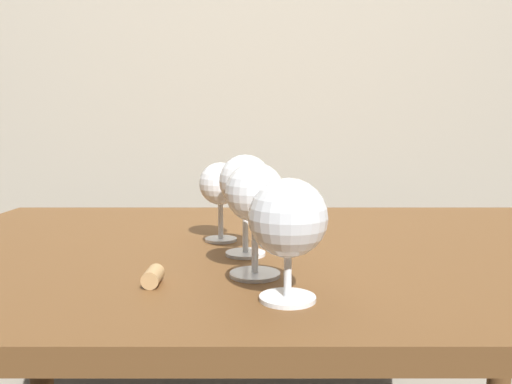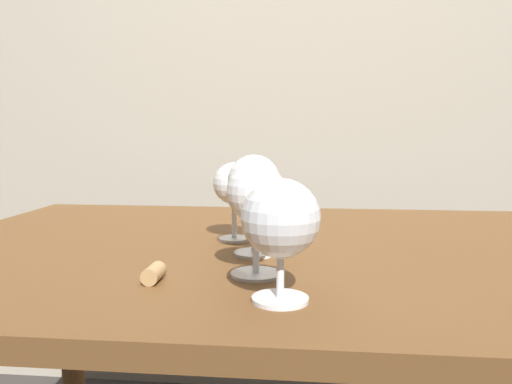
# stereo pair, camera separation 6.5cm
# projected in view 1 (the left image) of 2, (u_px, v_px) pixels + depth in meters

# --- Properties ---
(back_wall) EXTENTS (5.00, 0.08, 2.60)m
(back_wall) POSITION_uv_depth(u_px,v_px,m) (268.00, 9.00, 1.64)
(back_wall) COLOR #B2A893
(back_wall) RESTS_ON ground_plane
(dining_table) EXTENTS (1.27, 0.82, 0.71)m
(dining_table) POSITION_uv_depth(u_px,v_px,m) (278.00, 296.00, 0.86)
(dining_table) COLOR brown
(dining_table) RESTS_ON ground_plane
(wine_glass_white) EXTENTS (0.09, 0.09, 0.14)m
(wine_glass_white) POSITION_uv_depth(u_px,v_px,m) (285.00, 220.00, 0.56)
(wine_glass_white) COLOR white
(wine_glass_white) RESTS_ON dining_table
(wine_glass_merlot) EXTENTS (0.08, 0.08, 0.15)m
(wine_glass_merlot) POSITION_uv_depth(u_px,v_px,m) (256.00, 196.00, 0.65)
(wine_glass_merlot) COLOR white
(wine_glass_merlot) RESTS_ON dining_table
(wine_glass_rose) EXTENTS (0.08, 0.08, 0.16)m
(wine_glass_rose) POSITION_uv_depth(u_px,v_px,m) (246.00, 183.00, 0.76)
(wine_glass_rose) COLOR white
(wine_glass_rose) RESTS_ON dining_table
(wine_glass_amber) EXTENTS (0.07, 0.07, 0.14)m
(wine_glass_amber) POSITION_uv_depth(u_px,v_px,m) (221.00, 186.00, 0.86)
(wine_glass_amber) COLOR white
(wine_glass_amber) RESTS_ON dining_table
(cork) EXTENTS (0.02, 0.04, 0.02)m
(cork) POSITION_uv_depth(u_px,v_px,m) (154.00, 276.00, 0.62)
(cork) COLOR tan
(cork) RESTS_ON dining_table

